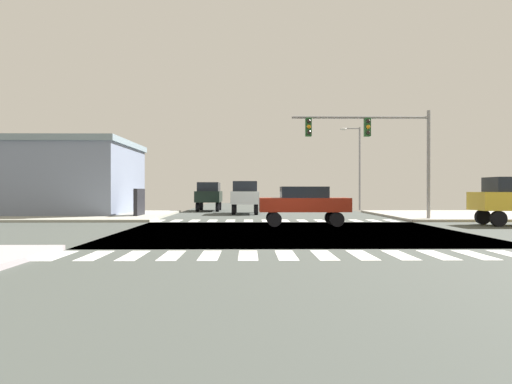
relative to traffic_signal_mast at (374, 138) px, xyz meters
name	(u,v)px	position (x,y,z in m)	size (l,w,h in m)	color
ground	(291,232)	(-5.21, -7.03, -4.60)	(90.00, 90.00, 0.05)	#3E443F
sidewalk_corner_ne	(473,215)	(7.79, 4.97, -4.51)	(12.00, 12.00, 0.14)	#A09B91
sidewalk_corner_nw	(75,215)	(-18.21, 4.97, -4.51)	(12.00, 12.00, 0.14)	#9F9E90
crosswalk_near	(305,255)	(-5.46, -14.33, -4.57)	(13.50, 2.00, 0.01)	white
crosswalk_far	(275,221)	(-5.46, 0.27, -4.57)	(13.50, 2.00, 0.01)	white
traffic_signal_mast	(374,138)	(0.00, 0.00, 0.00)	(7.71, 0.55, 6.14)	gray
street_lamp	(357,160)	(2.28, 14.82, -0.27)	(1.78, 0.32, 7.08)	gray
bank_building	(19,178)	(-23.07, 7.61, -2.01)	(17.33, 10.05, 5.13)	slate
suv_farside_1	(209,194)	(-10.21, 13.38, -3.18)	(1.96, 4.60, 2.34)	black
sedan_crossing_1	(304,202)	(-4.28, -3.53, -3.46)	(4.30, 1.80, 1.88)	black
suv_queued_2	(245,194)	(-7.21, 8.49, -3.18)	(1.96, 4.60, 2.34)	black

